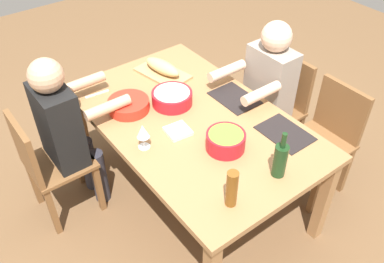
{
  "coord_description": "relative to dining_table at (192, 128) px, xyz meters",
  "views": [
    {
      "loc": [
        -1.65,
        1.25,
        2.39
      ],
      "look_at": [
        0.0,
        0.0,
        0.63
      ],
      "focal_mm": 38.76,
      "sensor_mm": 36.0,
      "label": 1
    }
  ],
  "objects": [
    {
      "name": "serving_bowl_salad",
      "position": [
        -0.34,
        0.01,
        0.14
      ],
      "size": [
        0.23,
        0.23,
        0.11
      ],
      "color": "#B21923",
      "rests_on": "dining_table"
    },
    {
      "name": "wine_bottle",
      "position": [
        -0.67,
        -0.08,
        0.19
      ],
      "size": [
        0.08,
        0.08,
        0.29
      ],
      "color": "#193819",
      "rests_on": "dining_table"
    },
    {
      "name": "dining_table",
      "position": [
        0.0,
        0.0,
        0.0
      ],
      "size": [
        1.68,
        1.04,
        0.74
      ],
      "color": "#9E7044",
      "rests_on": "ground_plane"
    },
    {
      "name": "serving_bowl_greens",
      "position": [
        0.32,
        0.27,
        0.12
      ],
      "size": [
        0.27,
        0.27,
        0.07
      ],
      "color": "red",
      "rests_on": "dining_table"
    },
    {
      "name": "chair_near_center",
      "position": [
        0.0,
        -0.84,
        -0.18
      ],
      "size": [
        0.4,
        0.4,
        0.85
      ],
      "color": "brown",
      "rests_on": "ground_plane"
    },
    {
      "name": "fork_far_right",
      "position": [
        0.6,
        0.36,
        0.08
      ],
      "size": [
        0.03,
        0.17,
        0.01
      ],
      "primitive_type": "cube",
      "rotation": [
        0.0,
        0.0,
        -0.09
      ],
      "color": "silver",
      "rests_on": "dining_table"
    },
    {
      "name": "diner_far_right",
      "position": [
        0.46,
        0.66,
        0.04
      ],
      "size": [
        0.41,
        0.53,
        1.2
      ],
      "color": "#2D2D38",
      "rests_on": "ground_plane"
    },
    {
      "name": "ground_plane",
      "position": [
        0.0,
        0.0,
        -0.66
      ],
      "size": [
        8.0,
        8.0,
        0.0
      ],
      "primitive_type": "plane",
      "color": "brown"
    },
    {
      "name": "cutting_board",
      "position": [
        0.54,
        -0.14,
        0.09
      ],
      "size": [
        0.43,
        0.29,
        0.02
      ],
      "primitive_type": "cube",
      "rotation": [
        0.0,
        0.0,
        0.19
      ],
      "color": "tan",
      "rests_on": "dining_table"
    },
    {
      "name": "wine_glass",
      "position": [
        -0.05,
        0.39,
        0.2
      ],
      "size": [
        0.08,
        0.08,
        0.17
      ],
      "color": "silver",
      "rests_on": "dining_table"
    },
    {
      "name": "beer_bottle",
      "position": [
        -0.68,
        0.26,
        0.19
      ],
      "size": [
        0.06,
        0.06,
        0.22
      ],
      "primitive_type": "cylinder",
      "color": "brown",
      "rests_on": "dining_table"
    },
    {
      "name": "napkin_stack",
      "position": [
        -0.06,
        0.15,
        0.09
      ],
      "size": [
        0.15,
        0.15,
        0.02
      ],
      "primitive_type": "cube",
      "rotation": [
        0.0,
        0.0,
        -0.11
      ],
      "color": "white",
      "rests_on": "dining_table"
    },
    {
      "name": "chair_far_right",
      "position": [
        0.46,
        0.84,
        -0.18
      ],
      "size": [
        0.4,
        0.4,
        0.85
      ],
      "color": "brown",
      "rests_on": "ground_plane"
    },
    {
      "name": "chair_near_left",
      "position": [
        -0.46,
        -0.84,
        -0.18
      ],
      "size": [
        0.4,
        0.4,
        0.85
      ],
      "color": "brown",
      "rests_on": "ground_plane"
    },
    {
      "name": "placemat_near_center",
      "position": [
        0.0,
        -0.36,
        0.08
      ],
      "size": [
        0.32,
        0.23,
        0.01
      ],
      "primitive_type": "cube",
      "color": "black",
      "rests_on": "dining_table"
    },
    {
      "name": "bread_loaf",
      "position": [
        0.54,
        -0.14,
        0.15
      ],
      "size": [
        0.33,
        0.17,
        0.09
      ],
      "primitive_type": "ellipsoid",
      "rotation": [
        0.0,
        0.0,
        0.19
      ],
      "color": "tan",
      "rests_on": "cutting_board"
    },
    {
      "name": "placemat_near_left",
      "position": [
        -0.46,
        -0.36,
        0.08
      ],
      "size": [
        0.32,
        0.23,
        0.01
      ],
      "primitive_type": "cube",
      "color": "black",
      "rests_on": "dining_table"
    },
    {
      "name": "serving_bowl_pasta",
      "position": [
        0.21,
        0.01,
        0.13
      ],
      "size": [
        0.27,
        0.27,
        0.09
      ],
      "color": "#B21923",
      "rests_on": "dining_table"
    },
    {
      "name": "diner_near_center",
      "position": [
        0.0,
        -0.66,
        0.04
      ],
      "size": [
        0.41,
        0.53,
        1.2
      ],
      "color": "#2D2D38",
      "rests_on": "ground_plane"
    }
  ]
}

